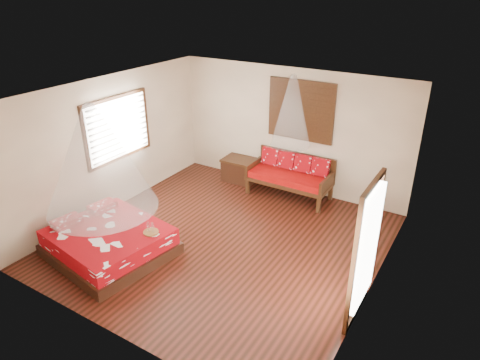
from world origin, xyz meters
name	(u,v)px	position (x,y,z in m)	size (l,w,h in m)	color
room	(223,173)	(0.00, 0.00, 1.40)	(5.54, 5.54, 2.84)	black
bed	(109,242)	(-1.52, -1.41, 0.25)	(2.20, 2.04, 0.63)	black
daybed	(291,174)	(0.25, 2.38, 0.52)	(1.85, 0.82, 0.96)	black
storage_chest	(240,170)	(-1.13, 2.45, 0.28)	(0.84, 0.63, 0.56)	black
shutter_panel	(301,111)	(0.25, 2.72, 1.90)	(1.52, 0.06, 1.32)	black
window_left	(118,128)	(-2.71, 0.20, 1.70)	(0.10, 1.74, 1.34)	black
glazed_door	(363,253)	(2.72, -0.60, 1.07)	(0.08, 1.02, 2.16)	black
wine_tray	(151,230)	(-0.79, -1.09, 0.56)	(0.27, 0.27, 0.21)	brown
mosquito_net_main	(97,159)	(-1.50, -1.41, 1.85)	(1.84, 1.84, 1.80)	white
mosquito_net_daybed	(292,111)	(0.25, 2.25, 2.00)	(0.84, 0.84, 1.50)	white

